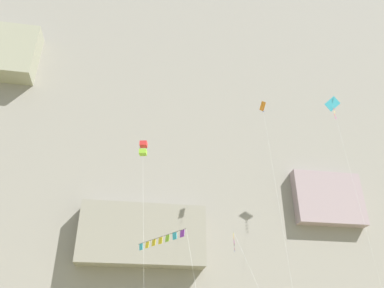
{
  "coord_description": "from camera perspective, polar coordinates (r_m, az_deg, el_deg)",
  "views": [
    {
      "loc": [
        -1.78,
        -2.95,
        3.5
      ],
      "look_at": [
        2.91,
        25.12,
        18.93
      ],
      "focal_mm": 35.86,
      "sensor_mm": 36.0,
      "label": 1
    }
  ],
  "objects": [
    {
      "name": "kite_diamond_mid_left",
      "position": [
        47.45,
        10.9,
        2.84
      ],
      "size": [
        0.62,
        5.19,
        31.45
      ],
      "color": "orange",
      "rests_on": "ground"
    },
    {
      "name": "kite_diamond_front_field",
      "position": [
        55.25,
        20.35,
        4.86
      ],
      "size": [
        2.3,
        4.23,
        34.28
      ],
      "color": "#38B2D1",
      "rests_on": "ground"
    },
    {
      "name": "kite_banner_near_cliff",
      "position": [
        23.9,
        -4.3,
        -15.09
      ],
      "size": [
        4.14,
        4.67,
        9.68
      ],
      "color": "black",
      "rests_on": "ground"
    },
    {
      "name": "cliff_face",
      "position": [
        71.42,
        -6.73,
        2.73
      ],
      "size": [
        180.0,
        25.87,
        80.59
      ],
      "color": "gray",
      "rests_on": "ground"
    },
    {
      "name": "kite_banner_upper_right",
      "position": [
        30.19,
        6.75,
        -15.28
      ],
      "size": [
        3.59,
        6.9,
        11.07
      ],
      "color": "black",
      "rests_on": "ground"
    },
    {
      "name": "kite_box_mid_center",
      "position": [
        42.41,
        -7.26,
        -0.72
      ],
      "size": [
        1.68,
        6.43,
        23.94
      ],
      "color": "red",
      "rests_on": "ground"
    }
  ]
}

